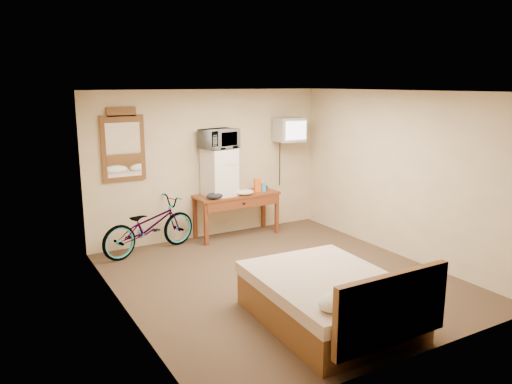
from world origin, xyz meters
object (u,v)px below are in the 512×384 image
at_px(blue_cup, 264,187).
at_px(crt_television, 289,130).
at_px(mini_fridge, 220,172).
at_px(bicycle, 149,226).
at_px(wall_mirror, 123,146).
at_px(desk, 238,200).
at_px(microwave, 219,139).
at_px(bed, 332,299).

height_order(blue_cup, crt_television, crt_television).
bearing_deg(mini_fridge, bicycle, -175.11).
xyz_separation_m(blue_cup, wall_mirror, (-2.32, 0.33, 0.83)).
relative_size(desk, mini_fridge, 1.85).
height_order(desk, crt_television, crt_television).
bearing_deg(crt_television, microwave, 178.42).
bearing_deg(blue_cup, desk, 173.80).
height_order(mini_fridge, blue_cup, mini_fridge).
bearing_deg(desk, blue_cup, -6.20).
bearing_deg(bicycle, wall_mirror, 23.10).
bearing_deg(microwave, mini_fridge, -137.70).
distance_m(microwave, bicycle, 1.81).
relative_size(mini_fridge, microwave, 1.34).
bearing_deg(bicycle, microwave, -99.74).
bearing_deg(bicycle, desk, -102.88).
bearing_deg(bed, blue_cup, 71.63).
xyz_separation_m(blue_cup, bicycle, (-2.07, 0.01, -0.40)).
bearing_deg(bed, mini_fridge, 84.83).
xyz_separation_m(crt_television, bed, (-1.68, -3.41, -1.50)).
bearing_deg(desk, bicycle, -178.25).
bearing_deg(desk, mini_fridge, 168.60).
bearing_deg(crt_television, blue_cup, -172.31).
distance_m(crt_television, bicycle, 2.98).
bearing_deg(blue_cup, mini_fridge, 171.80).
height_order(microwave, crt_television, crt_television).
xyz_separation_m(crt_television, wall_mirror, (-2.89, 0.25, -0.13)).
relative_size(blue_cup, wall_mirror, 0.13).
xyz_separation_m(blue_cup, bed, (-1.11, -3.33, -0.53)).
bearing_deg(microwave, crt_television, -15.58).
distance_m(mini_fridge, bed, 3.56).
xyz_separation_m(microwave, bed, (-0.31, -3.44, -1.40)).
distance_m(microwave, wall_mirror, 1.54).
bearing_deg(mini_fridge, desk, -11.40).
bearing_deg(blue_cup, microwave, 171.78).
height_order(wall_mirror, bicycle, wall_mirror).
xyz_separation_m(desk, microwave, (-0.30, 0.06, 1.06)).
distance_m(bicycle, bed, 3.47).
bearing_deg(blue_cup, bed, -108.37).
bearing_deg(bed, wall_mirror, 108.42).
height_order(microwave, bed, microwave).
xyz_separation_m(desk, bicycle, (-1.58, -0.05, -0.21)).
xyz_separation_m(mini_fridge, microwave, (0.00, 0.00, 0.56)).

